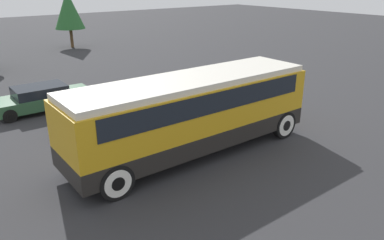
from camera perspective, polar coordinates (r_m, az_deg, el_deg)
ground_plane at (r=14.42m, az=0.00°, el=-4.96°), size 120.00×120.00×0.00m
tour_bus at (r=13.79m, az=0.32°, el=1.89°), size 9.69×2.65×2.96m
parked_car_near at (r=20.23m, az=-21.68°, el=3.20°), size 4.66×1.94×1.27m
parked_car_mid at (r=17.57m, az=-11.75°, el=1.89°), size 4.33×1.92×1.41m
tree_center at (r=37.91m, az=-18.32°, el=15.66°), size 2.74×2.74×5.21m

